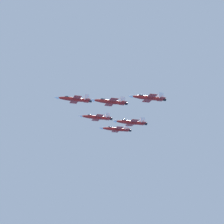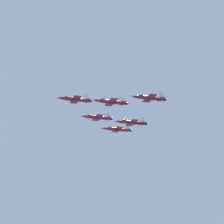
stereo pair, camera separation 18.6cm
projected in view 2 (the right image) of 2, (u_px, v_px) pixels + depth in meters
name	position (u px, v px, depth m)	size (l,w,h in m)	color
jet_lead	(74.00, 99.00, 227.77)	(18.23, 11.40, 3.84)	red
jet_left_wingman	(110.00, 102.00, 219.42)	(18.06, 11.29, 3.81)	red
jet_right_wingman	(96.00, 117.00, 241.37)	(17.84, 11.17, 3.76)	red
jet_left_outer	(148.00, 98.00, 212.06)	(17.68, 11.12, 3.73)	red
jet_right_outer	(116.00, 129.00, 255.73)	(18.00, 11.31, 3.80)	red
jet_slot_rear	(131.00, 122.00, 232.69)	(17.79, 11.18, 3.76)	red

